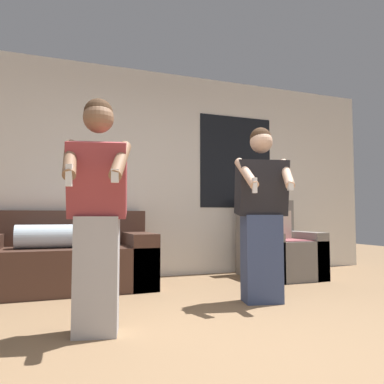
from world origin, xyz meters
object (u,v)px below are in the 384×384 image
person_right (262,214)px  person_left (97,213)px  couch (66,260)px  armchair (278,251)px

person_right → person_left: bearing=-164.1°
couch → person_left: bearing=-85.5°
armchair → person_left: size_ratio=0.64×
couch → armchair: size_ratio=1.82×
couch → person_left: (0.13, -1.70, 0.49)m
couch → person_right: size_ratio=1.13×
couch → armchair: (2.59, -0.09, 0.02)m
person_left → armchair: bearing=33.2°
armchair → person_left: (-2.45, -1.61, 0.47)m
person_left → couch: bearing=94.5°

